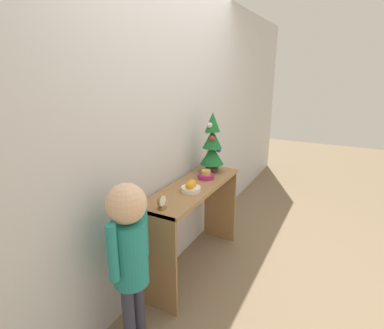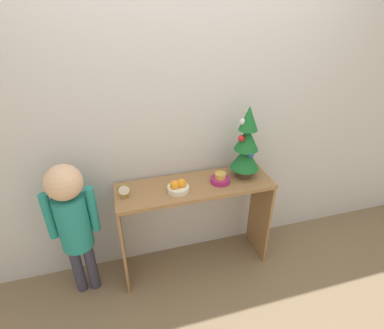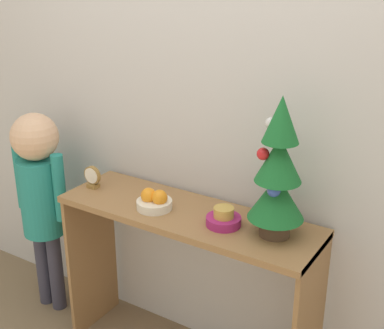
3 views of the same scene
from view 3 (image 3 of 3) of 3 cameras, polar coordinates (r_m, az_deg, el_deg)
name	(u,v)px [view 3 (image 3 of 3)]	position (r m, az deg, el deg)	size (l,w,h in m)	color
back_wall	(215,105)	(2.39, 2.47, 6.37)	(7.00, 0.05, 2.50)	silver
console_table	(187,250)	(2.45, -0.53, -9.15)	(1.20, 0.38, 0.82)	olive
mini_tree	(278,172)	(2.09, 9.16, -0.82)	(0.23, 0.23, 0.58)	#4C3828
fruit_bowl	(154,201)	(2.38, -4.05, -3.92)	(0.16, 0.16, 0.09)	silver
singing_bowl	(224,219)	(2.24, 3.39, -5.79)	(0.15, 0.15, 0.08)	#9E2366
desk_clock	(92,177)	(2.62, -10.57, -1.35)	(0.09, 0.04, 0.11)	olive
child_figure	(40,187)	(2.92, -15.88, -2.28)	(0.35, 0.24, 1.13)	#38384C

